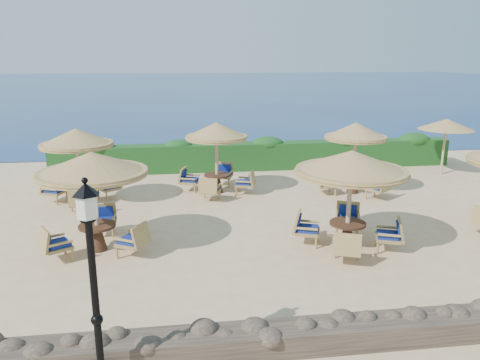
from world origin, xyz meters
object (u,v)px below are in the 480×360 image
(cafe_set_4, at_px, (217,149))
(lamp_post, at_px, (95,298))
(extra_parasol, at_px, (446,124))
(cafe_set_1, at_px, (350,181))
(cafe_set_0, at_px, (93,180))
(cafe_set_3, at_px, (78,153))
(cafe_set_5, at_px, (355,147))

(cafe_set_4, bearing_deg, lamp_post, -104.39)
(extra_parasol, bearing_deg, cafe_set_1, -133.88)
(extra_parasol, xyz_separation_m, cafe_set_4, (-9.91, -1.52, -0.50))
(lamp_post, distance_m, cafe_set_0, 5.60)
(cafe_set_4, bearing_deg, cafe_set_3, -170.07)
(lamp_post, distance_m, cafe_set_5, 12.44)
(lamp_post, bearing_deg, cafe_set_0, 99.19)
(extra_parasol, bearing_deg, cafe_set_5, -155.28)
(cafe_set_1, relative_size, cafe_set_5, 1.06)
(extra_parasol, bearing_deg, cafe_set_4, -171.28)
(extra_parasol, relative_size, cafe_set_1, 0.82)
(cafe_set_5, bearing_deg, cafe_set_4, 171.77)
(cafe_set_0, bearing_deg, cafe_set_3, 106.05)
(lamp_post, relative_size, cafe_set_5, 1.20)
(cafe_set_0, bearing_deg, cafe_set_4, 54.20)
(cafe_set_5, bearing_deg, lamp_post, -128.36)
(lamp_post, relative_size, cafe_set_4, 1.15)
(lamp_post, relative_size, cafe_set_1, 1.13)
(cafe_set_1, height_order, cafe_set_5, same)
(cafe_set_4, bearing_deg, cafe_set_5, -8.23)
(extra_parasol, xyz_separation_m, cafe_set_5, (-4.88, -2.25, -0.41))
(lamp_post, xyz_separation_m, extra_parasol, (12.60, 12.00, 0.62))
(lamp_post, xyz_separation_m, cafe_set_5, (7.72, 9.75, 0.21))
(cafe_set_0, xyz_separation_m, cafe_set_4, (3.58, 4.97, -0.25))
(cafe_set_0, height_order, cafe_set_3, same)
(extra_parasol, relative_size, cafe_set_5, 0.87)
(cafe_set_1, distance_m, cafe_set_4, 6.42)
(lamp_post, height_order, cafe_set_5, lamp_post)
(lamp_post, height_order, cafe_set_4, lamp_post)
(cafe_set_0, bearing_deg, lamp_post, -80.81)
(cafe_set_1, bearing_deg, cafe_set_4, 117.85)
(lamp_post, xyz_separation_m, cafe_set_1, (5.69, 4.81, 0.30))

